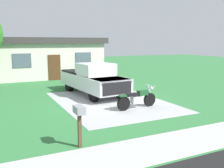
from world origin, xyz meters
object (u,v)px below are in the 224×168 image
mailbox (79,115)px  pickup_truck (92,79)px  neighbor_house (48,57)px  motorcycle (137,99)px

mailbox → pickup_truck: bearing=66.0°
neighbor_house → motorcycle: bearing=-84.0°
mailbox → neighbor_house: size_ratio=0.13×
pickup_truck → mailbox: (-3.22, -7.22, 0.03)m
pickup_truck → mailbox: bearing=-114.0°
pickup_truck → motorcycle: bearing=-80.2°
pickup_truck → neighbor_house: 9.35m
motorcycle → mailbox: bearing=-141.2°
mailbox → motorcycle: bearing=38.8°
pickup_truck → neighbor_house: (-0.70, 9.28, 0.84)m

